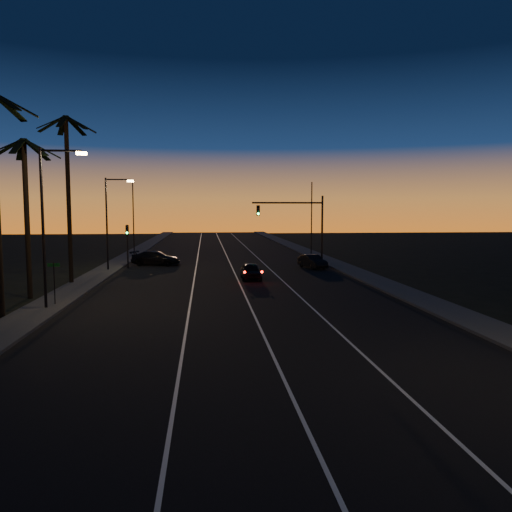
{
  "coord_description": "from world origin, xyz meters",
  "views": [
    {
      "loc": [
        -2.05,
        -8.65,
        5.64
      ],
      "look_at": [
        0.88,
        20.21,
        2.93
      ],
      "focal_mm": 35.0,
      "sensor_mm": 36.0,
      "label": 1
    }
  ],
  "objects": [
    {
      "name": "streetlight_left_far",
      "position": [
        -10.69,
        38.0,
        5.06
      ],
      "size": [
        2.55,
        0.26,
        8.5
      ],
      "color": "black",
      "rests_on": "ground"
    },
    {
      "name": "far_pole_right",
      "position": [
        11.0,
        52.0,
        4.5
      ],
      "size": [
        0.14,
        0.14,
        9.0
      ],
      "primitive_type": "cylinder",
      "color": "black",
      "rests_on": "ground"
    },
    {
      "name": "lane_stripe_mid",
      "position": [
        0.5,
        30.0,
        0.02
      ],
      "size": [
        0.12,
        160.0,
        0.01
      ],
      "primitive_type": "cube",
      "color": "silver",
      "rests_on": "road"
    },
    {
      "name": "far_pole_left",
      "position": [
        -11.0,
        55.0,
        4.5
      ],
      "size": [
        0.14,
        0.14,
        9.0
      ],
      "primitive_type": "cylinder",
      "color": "black",
      "rests_on": "ground"
    },
    {
      "name": "right_car",
      "position": [
        8.16,
        38.2,
        0.66
      ],
      "size": [
        2.37,
        4.14,
        1.29
      ],
      "color": "black",
      "rests_on": "road"
    },
    {
      "name": "palm_far",
      "position": [
        -12.2,
        30.0,
        7.61
      ],
      "size": [
        4.25,
        4.16,
        12.53
      ],
      "color": "black",
      "rests_on": "ground"
    },
    {
      "name": "sidewalk_left",
      "position": [
        -11.2,
        30.0,
        0.08
      ],
      "size": [
        2.4,
        170.0,
        0.16
      ],
      "primitive_type": "cube",
      "color": "#323230",
      "rests_on": "ground"
    },
    {
      "name": "road",
      "position": [
        0.0,
        30.0,
        0.01
      ],
      "size": [
        20.0,
        170.0,
        0.01
      ],
      "primitive_type": "cube",
      "color": "black",
      "rests_on": "ground"
    },
    {
      "name": "cross_car",
      "position": [
        -7.06,
        42.32,
        0.73
      ],
      "size": [
        5.33,
        3.27,
        1.44
      ],
      "color": "black",
      "rests_on": "road"
    },
    {
      "name": "signal_mast",
      "position": [
        7.14,
        39.99,
        4.78
      ],
      "size": [
        7.1,
        0.41,
        7.0
      ],
      "color": "black",
      "rests_on": "ground"
    },
    {
      "name": "lane_stripe_left",
      "position": [
        -3.0,
        30.0,
        0.02
      ],
      "size": [
        0.12,
        160.0,
        0.01
      ],
      "primitive_type": "cube",
      "color": "silver",
      "rests_on": "road"
    },
    {
      "name": "sidewalk_right",
      "position": [
        11.2,
        30.0,
        0.08
      ],
      "size": [
        2.4,
        170.0,
        0.16
      ],
      "primitive_type": "cube",
      "color": "#323230",
      "rests_on": "ground"
    },
    {
      "name": "street_sign",
      "position": [
        -10.8,
        21.0,
        1.66
      ],
      "size": [
        0.7,
        0.06,
        2.6
      ],
      "color": "black",
      "rests_on": "ground"
    },
    {
      "name": "streetlight_left_near",
      "position": [
        -10.7,
        20.0,
        5.32
      ],
      "size": [
        2.55,
        0.26,
        9.0
      ],
      "color": "black",
      "rests_on": "ground"
    },
    {
      "name": "signal_post",
      "position": [
        -9.5,
        39.98,
        2.89
      ],
      "size": [
        0.28,
        0.37,
        4.2
      ],
      "color": "black",
      "rests_on": "ground"
    },
    {
      "name": "lane_stripe_right",
      "position": [
        4.0,
        30.0,
        0.02
      ],
      "size": [
        0.12,
        160.0,
        0.01
      ],
      "primitive_type": "cube",
      "color": "silver",
      "rests_on": "road"
    },
    {
      "name": "palm_mid",
      "position": [
        -13.2,
        24.0,
        6.25
      ],
      "size": [
        4.25,
        4.16,
        10.03
      ],
      "color": "black",
      "rests_on": "ground"
    },
    {
      "name": "lead_car",
      "position": [
        1.58,
        31.25,
        0.67
      ],
      "size": [
        1.59,
        4.35,
        1.32
      ],
      "color": "black",
      "rests_on": "road"
    }
  ]
}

